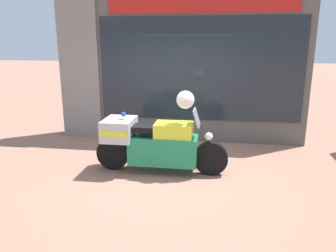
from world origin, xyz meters
TOP-DOWN VIEW (x-y plane):
  - ground_plane at (0.00, 0.00)m, footprint 60.00×60.00m
  - shop_building at (-0.43, 2.00)m, footprint 5.81×0.55m
  - window_display at (0.41, 2.03)m, footprint 4.39×0.30m
  - paramedic_motorcycle at (-0.25, -0.15)m, footprint 2.43×0.71m
  - white_helmet at (0.34, -0.15)m, footprint 0.32×0.32m

SIDE VIEW (x-z plane):
  - ground_plane at x=0.00m, z-range 0.00..0.00m
  - window_display at x=0.41m, z-range -0.47..1.37m
  - paramedic_motorcycle at x=-0.25m, z-range -0.04..1.16m
  - white_helmet at x=0.34m, z-range 1.20..1.52m
  - shop_building at x=-0.43m, z-range 0.01..3.33m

